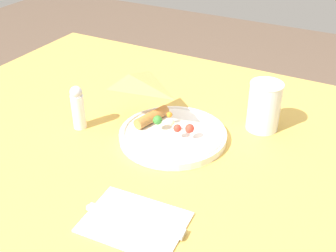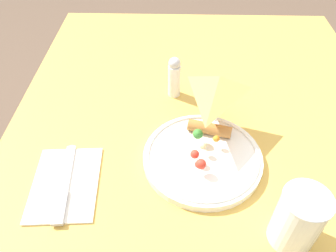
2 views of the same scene
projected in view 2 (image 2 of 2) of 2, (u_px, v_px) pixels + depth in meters
dining_table at (200, 153)px, 0.79m from camera, size 1.04×0.85×0.70m
plate_pizza at (203, 155)px, 0.63m from camera, size 0.23×0.23×0.05m
milk_glass at (297, 221)px, 0.49m from camera, size 0.07×0.07×0.11m
napkin_folded at (66, 183)px, 0.60m from camera, size 0.17×0.13×0.00m
butter_knife at (64, 186)px, 0.59m from camera, size 0.18×0.04×0.01m
salt_shaker at (174, 77)px, 0.75m from camera, size 0.03×0.03×0.10m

